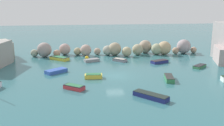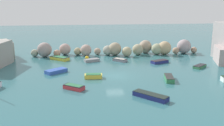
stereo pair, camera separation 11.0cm
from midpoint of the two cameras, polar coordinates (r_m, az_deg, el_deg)
cove_water at (r=37.37m, az=0.75°, el=-2.79°), size 160.00×160.00×0.00m
rock_breakwater at (r=51.57m, az=2.40°, el=3.09°), size 32.85×5.13×2.79m
channel_buoy at (r=47.61m, az=-5.39°, el=1.14°), size 0.69×0.69×0.69m
moored_boat_0 at (r=39.72m, az=-11.94°, el=-1.71°), size 3.35×3.10×0.52m
moored_boat_1 at (r=46.18m, az=1.79°, el=0.69°), size 2.57×2.52×0.48m
moored_boat_2 at (r=36.06m, az=12.35°, el=-3.22°), size 1.61×3.18×0.60m
moored_boat_3 at (r=32.11m, az=-8.15°, el=-5.17°), size 2.71×2.37×0.53m
moored_boat_4 at (r=45.62m, az=10.34°, el=0.32°), size 3.23×2.28×0.50m
moored_boat_6 at (r=36.28m, az=-3.98°, el=-2.83°), size 2.45×1.28×0.61m
moored_boat_7 at (r=29.24m, az=8.44°, el=-7.07°), size 3.58×3.77×0.56m
moored_boat_9 at (r=48.17m, az=-11.22°, el=1.04°), size 3.67×3.41×0.58m
moored_boat_10 at (r=46.04m, az=-4.36°, el=0.61°), size 2.82×1.93×0.48m
moored_boat_11 at (r=44.16m, az=18.53°, el=-0.67°), size 2.74×2.53×0.41m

